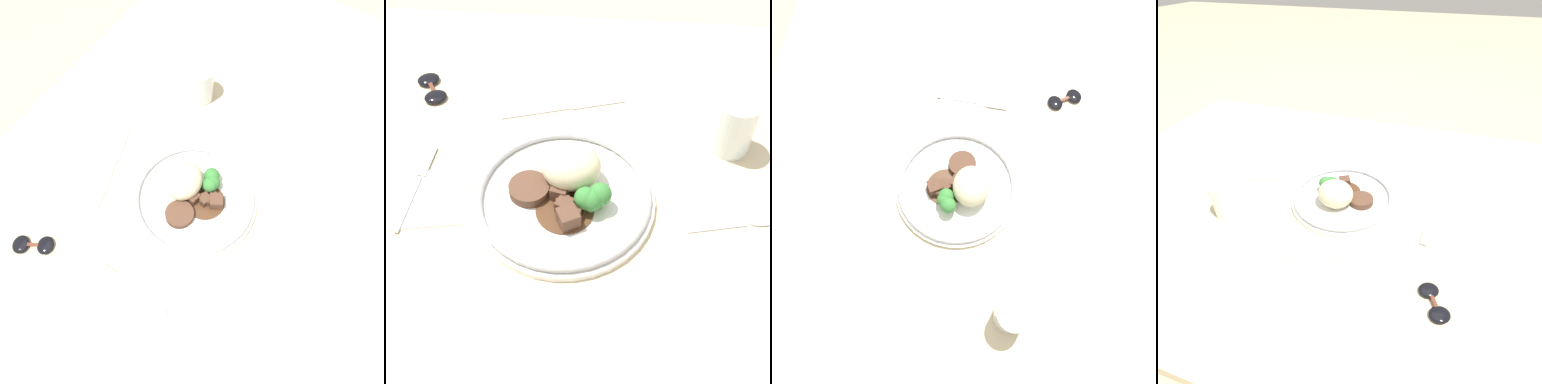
# 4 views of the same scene
# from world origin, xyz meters

# --- Properties ---
(ground_plane) EXTENTS (8.00, 8.00, 0.00)m
(ground_plane) POSITION_xyz_m (0.00, 0.00, 0.00)
(ground_plane) COLOR tan
(dining_table) EXTENTS (1.59, 1.04, 0.04)m
(dining_table) POSITION_xyz_m (0.00, 0.00, 0.02)
(dining_table) COLOR beige
(dining_table) RESTS_ON ground
(napkin) EXTENTS (0.16, 0.14, 0.00)m
(napkin) POSITION_xyz_m (-0.24, 0.00, 0.04)
(napkin) COLOR silver
(napkin) RESTS_ON dining_table
(plate) EXTENTS (0.29, 0.29, 0.09)m
(plate) POSITION_xyz_m (-0.01, 0.02, 0.06)
(plate) COLOR white
(plate) RESTS_ON dining_table
(juice_glass) EXTENTS (0.07, 0.07, 0.10)m
(juice_glass) POSITION_xyz_m (0.25, 0.16, 0.09)
(juice_glass) COLOR #F4AD19
(juice_glass) RESTS_ON dining_table
(fork) EXTENTS (0.02, 0.18, 0.00)m
(fork) POSITION_xyz_m (-0.26, 0.04, 0.04)
(fork) COLOR #ADADB2
(fork) RESTS_ON napkin
(knife) EXTENTS (0.22, 0.08, 0.00)m
(knife) POSITION_xyz_m (-0.03, 0.23, 0.04)
(knife) COLOR #ADADB2
(knife) RESTS_ON dining_table
(spoon) EXTENTS (0.15, 0.05, 0.01)m
(spoon) POSITION_xyz_m (0.28, -0.01, 0.04)
(spoon) COLOR #ADADB2
(spoon) RESTS_ON dining_table
(sunglasses) EXTENTS (0.08, 0.10, 0.01)m
(sunglasses) POSITION_xyz_m (-0.29, 0.25, 0.05)
(sunglasses) COLOR black
(sunglasses) RESTS_ON dining_table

